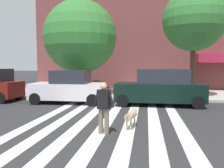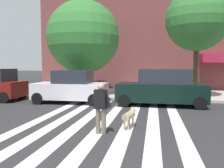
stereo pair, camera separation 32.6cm
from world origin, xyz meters
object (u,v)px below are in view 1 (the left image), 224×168
street_tree_middle (194,20)px  pedestrian_dog_walker (104,105)px  parked_car_behind_first (69,88)px  parked_car_third_in_line (160,88)px  dog_on_leash (131,115)px  street_tree_nearest (80,37)px

street_tree_middle → pedestrian_dog_walker: bearing=-116.7°
parked_car_behind_first → parked_car_third_in_line: (5.19, -0.00, 0.07)m
street_tree_middle → pedestrian_dog_walker: 10.38m
dog_on_leash → parked_car_third_in_line: bearing=75.5°
street_tree_nearest → dog_on_leash: (4.11, -7.86, -3.73)m
parked_car_behind_first → street_tree_middle: bearing=20.6°
street_tree_middle → parked_car_behind_first: bearing=-159.4°
street_tree_middle → dog_on_leash: street_tree_middle is taller
parked_car_third_in_line → dog_on_leash: size_ratio=4.30×
parked_car_behind_first → street_tree_nearest: (-0.18, 3.01, 3.28)m
street_tree_nearest → street_tree_middle: street_tree_middle is taller
street_tree_nearest → street_tree_middle: bearing=-1.7°
parked_car_behind_first → pedestrian_dog_walker: (3.12, -5.72, 0.03)m
pedestrian_dog_walker → dog_on_leash: bearing=46.9°
parked_car_third_in_line → dog_on_leash: parked_car_third_in_line is taller
parked_car_third_in_line → parked_car_behind_first: bearing=180.0°
parked_car_third_in_line → street_tree_nearest: bearing=150.7°
parked_car_behind_first → pedestrian_dog_walker: 6.52m
parked_car_third_in_line → dog_on_leash: (-1.25, -4.85, -0.52)m
parked_car_behind_first → pedestrian_dog_walker: parked_car_behind_first is taller
street_tree_middle → dog_on_leash: 9.57m
street_tree_nearest → pedestrian_dog_walker: 9.88m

